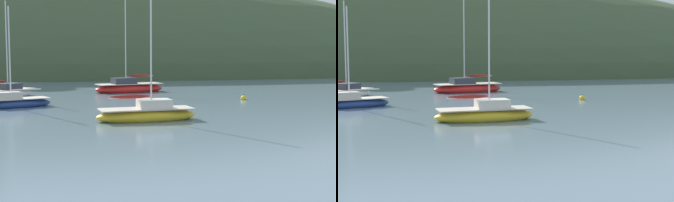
% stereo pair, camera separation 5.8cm
% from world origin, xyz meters
% --- Properties ---
extents(sailboat_yellow_far, '(5.73, 2.95, 6.59)m').
position_xyz_m(sailboat_yellow_far, '(-1.00, 21.54, 0.35)').
color(sailboat_yellow_far, gold).
rests_on(sailboat_yellow_far, ground).
extents(sailboat_cream_ketch, '(5.03, 3.68, 6.74)m').
position_xyz_m(sailboat_cream_ketch, '(-9.42, 28.47, 0.32)').
color(sailboat_cream_ketch, navy).
rests_on(sailboat_cream_ketch, ground).
extents(sailboat_red_portside, '(4.54, 5.39, 7.73)m').
position_xyz_m(sailboat_red_portside, '(-11.47, 35.33, 0.35)').
color(sailboat_red_portside, white).
rests_on(sailboat_red_portside, ground).
extents(sailboat_teal_outer, '(6.64, 4.22, 8.31)m').
position_xyz_m(sailboat_teal_outer, '(-1.79, 39.71, 0.39)').
color(sailboat_teal_outer, red).
rests_on(sailboat_teal_outer, ground).
extents(mooring_buoy_inner, '(0.44, 0.44, 0.54)m').
position_xyz_m(mooring_buoy_inner, '(6.75, 32.04, 0.12)').
color(mooring_buoy_inner, yellow).
rests_on(mooring_buoy_inner, ground).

